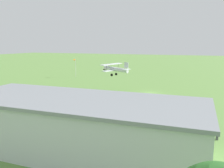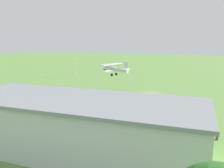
% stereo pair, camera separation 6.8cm
% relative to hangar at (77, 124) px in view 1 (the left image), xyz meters
% --- Properties ---
extents(ground_plane, '(400.00, 400.00, 0.00)m').
position_rel_hangar_xyz_m(ground_plane, '(-1.02, -33.85, -3.01)').
color(ground_plane, '#608C42').
extents(hangar, '(28.33, 11.35, 6.00)m').
position_rel_hangar_xyz_m(hangar, '(0.00, 0.00, 0.00)').
color(hangar, silver).
rests_on(hangar, ground_plane).
extents(biplane, '(7.78, 7.96, 3.53)m').
position_rel_hangar_xyz_m(biplane, '(7.40, -31.73, 2.81)').
color(biplane, silver).
extents(car_yellow, '(2.50, 4.61, 1.57)m').
position_rel_hangar_xyz_m(car_yellow, '(13.43, -12.10, -2.19)').
color(car_yellow, gold).
rests_on(car_yellow, ground_plane).
extents(car_blue, '(2.01, 4.15, 1.63)m').
position_rel_hangar_xyz_m(car_blue, '(19.78, -12.94, -2.17)').
color(car_blue, '#23389E').
rests_on(car_blue, ground_plane).
extents(person_beside_truck, '(0.53, 0.53, 1.53)m').
position_rel_hangar_xyz_m(person_beside_truck, '(-5.27, -16.94, -2.25)').
color(person_beside_truck, beige).
rests_on(person_beside_truck, ground_plane).
extents(person_watching_takeoff, '(0.54, 0.54, 1.57)m').
position_rel_hangar_xyz_m(person_watching_takeoff, '(-14.94, -8.79, -2.23)').
color(person_watching_takeoff, '#3F3F47').
rests_on(person_watching_takeoff, ground_plane).
extents(windsock, '(1.20, 1.40, 6.44)m').
position_rel_hangar_xyz_m(windsock, '(30.85, -52.20, 2.64)').
color(windsock, silver).
rests_on(windsock, ground_plane).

